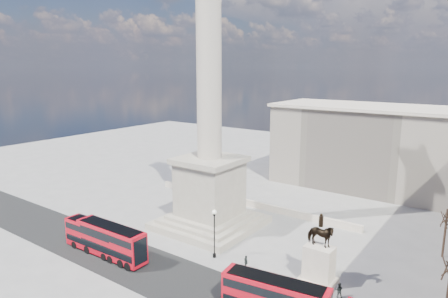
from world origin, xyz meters
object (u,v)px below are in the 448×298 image
equestrian_statue (319,259)px  pedestrian_standing (339,290)px  nelsons_column (210,143)px  red_bus_a (112,241)px  pedestrian_crossing (246,262)px  red_bus_b (96,237)px  victorian_lamp (214,230)px

equestrian_statue → pedestrian_standing: equestrian_statue is taller
nelsons_column → pedestrian_standing: size_ratio=29.43×
nelsons_column → red_bus_a: (-3.63, -15.73, -10.63)m
red_bus_a → pedestrian_crossing: size_ratio=6.45×
red_bus_b → victorian_lamp: 15.74m
pedestrian_standing → pedestrian_crossing: bearing=-18.2°
equestrian_statue → pedestrian_crossing: bearing=-165.5°
nelsons_column → red_bus_a: size_ratio=4.63×
equestrian_statue → victorian_lamp: bearing=-170.9°
victorian_lamp → pedestrian_crossing: bearing=-0.4°
red_bus_b → victorian_lamp: bearing=29.1°
pedestrian_standing → red_bus_b: bearing=-5.1°
red_bus_a → red_bus_b: bearing=-178.1°
red_bus_a → pedestrian_standing: bearing=16.5°
nelsons_column → red_bus_b: bearing=-112.6°
nelsons_column → victorian_lamp: bearing=-49.0°
nelsons_column → equestrian_statue: nelsons_column is taller
pedestrian_crossing → red_bus_a: bearing=61.8°
red_bus_a → pedestrian_crossing: 17.28m
pedestrian_standing → victorian_lamp: bearing=-19.2°
pedestrian_standing → equestrian_statue: bearing=-49.1°
red_bus_a → equestrian_statue: equestrian_statue is taller
nelsons_column → pedestrian_standing: nelsons_column is taller
pedestrian_standing → pedestrian_crossing: 11.37m
victorian_lamp → pedestrian_crossing: (4.84, -0.04, -2.96)m
nelsons_column → pedestrian_crossing: nelsons_column is taller
red_bus_a → victorian_lamp: 13.19m
equestrian_statue → pedestrian_crossing: (-8.36, -2.16, -2.03)m
red_bus_b → pedestrian_standing: (29.70, 8.45, -1.28)m
red_bus_a → equestrian_statue: bearing=21.9°
nelsons_column → victorian_lamp: nelsons_column is taller
victorian_lamp → red_bus_a: bearing=-143.5°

